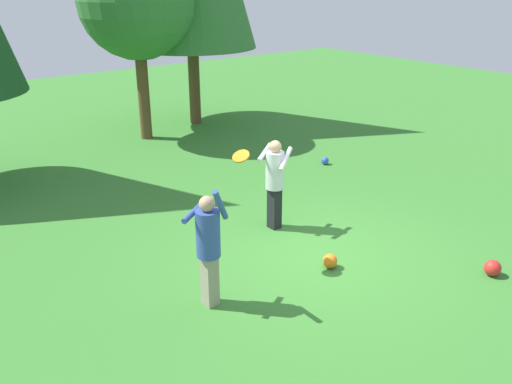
{
  "coord_description": "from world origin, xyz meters",
  "views": [
    {
      "loc": [
        -5.81,
        -5.78,
        4.45
      ],
      "look_at": [
        -0.61,
        0.85,
        1.05
      ],
      "focal_mm": 37.98,
      "sensor_mm": 36.0,
      "label": 1
    }
  ],
  "objects_px": {
    "frisbee": "(241,156)",
    "person_thrower": "(208,242)",
    "ball_red": "(493,268)",
    "tree_center": "(136,1)",
    "ball_orange": "(330,261)",
    "person_catcher": "(275,177)",
    "ball_blue": "(325,161)"
  },
  "relations": [
    {
      "from": "frisbee",
      "to": "ball_orange",
      "type": "height_order",
      "value": "frisbee"
    },
    {
      "from": "ball_red",
      "to": "person_catcher",
      "type": "bearing_deg",
      "value": 114.67
    },
    {
      "from": "frisbee",
      "to": "ball_red",
      "type": "height_order",
      "value": "frisbee"
    },
    {
      "from": "ball_blue",
      "to": "ball_orange",
      "type": "xyz_separation_m",
      "value": [
        -3.6,
        -3.74,
        0.02
      ]
    },
    {
      "from": "person_catcher",
      "to": "ball_orange",
      "type": "height_order",
      "value": "person_catcher"
    },
    {
      "from": "person_thrower",
      "to": "tree_center",
      "type": "height_order",
      "value": "tree_center"
    },
    {
      "from": "person_catcher",
      "to": "ball_orange",
      "type": "bearing_deg",
      "value": 51.0
    },
    {
      "from": "ball_orange",
      "to": "ball_red",
      "type": "xyz_separation_m",
      "value": [
        1.85,
        -1.76,
        0.01
      ]
    },
    {
      "from": "ball_blue",
      "to": "ball_red",
      "type": "distance_m",
      "value": 5.77
    },
    {
      "from": "ball_red",
      "to": "tree_center",
      "type": "height_order",
      "value": "tree_center"
    },
    {
      "from": "person_catcher",
      "to": "ball_blue",
      "type": "bearing_deg",
      "value": -179.49
    },
    {
      "from": "person_thrower",
      "to": "ball_blue",
      "type": "relative_size",
      "value": 9.78
    },
    {
      "from": "frisbee",
      "to": "ball_blue",
      "type": "xyz_separation_m",
      "value": [
        4.69,
        2.81,
        -1.8
      ]
    },
    {
      "from": "person_catcher",
      "to": "ball_red",
      "type": "height_order",
      "value": "person_catcher"
    },
    {
      "from": "frisbee",
      "to": "tree_center",
      "type": "relative_size",
      "value": 0.06
    },
    {
      "from": "person_thrower",
      "to": "frisbee",
      "type": "relative_size",
      "value": 5.7
    },
    {
      "from": "ball_orange",
      "to": "ball_red",
      "type": "bearing_deg",
      "value": -43.5
    },
    {
      "from": "person_catcher",
      "to": "frisbee",
      "type": "bearing_deg",
      "value": 0.0
    },
    {
      "from": "person_thrower",
      "to": "frisbee",
      "type": "height_order",
      "value": "frisbee"
    },
    {
      "from": "person_thrower",
      "to": "tree_center",
      "type": "distance_m",
      "value": 9.37
    },
    {
      "from": "person_thrower",
      "to": "ball_red",
      "type": "height_order",
      "value": "person_thrower"
    },
    {
      "from": "tree_center",
      "to": "person_thrower",
      "type": "bearing_deg",
      "value": -111.64
    },
    {
      "from": "ball_orange",
      "to": "person_catcher",
      "type": "bearing_deg",
      "value": 81.57
    },
    {
      "from": "ball_red",
      "to": "tree_center",
      "type": "relative_size",
      "value": 0.05
    },
    {
      "from": "frisbee",
      "to": "ball_blue",
      "type": "distance_m",
      "value": 5.76
    },
    {
      "from": "person_catcher",
      "to": "ball_red",
      "type": "bearing_deg",
      "value": 84.1
    },
    {
      "from": "person_thrower",
      "to": "ball_red",
      "type": "xyz_separation_m",
      "value": [
        3.96,
        -2.09,
        -0.88
      ]
    },
    {
      "from": "person_catcher",
      "to": "tree_center",
      "type": "xyz_separation_m",
      "value": [
        0.93,
        6.92,
        2.77
      ]
    },
    {
      "from": "frisbee",
      "to": "person_thrower",
      "type": "bearing_deg",
      "value": -149.64
    },
    {
      "from": "ball_orange",
      "to": "ball_red",
      "type": "height_order",
      "value": "ball_red"
    },
    {
      "from": "ball_orange",
      "to": "tree_center",
      "type": "relative_size",
      "value": 0.04
    },
    {
      "from": "frisbee",
      "to": "tree_center",
      "type": "xyz_separation_m",
      "value": [
        2.28,
        7.72,
        1.89
      ]
    }
  ]
}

